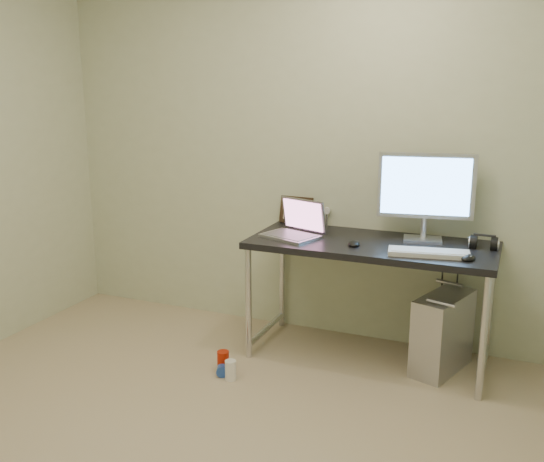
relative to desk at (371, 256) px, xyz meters
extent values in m
cube|color=beige|center=(-0.58, 0.32, 0.59)|extent=(3.50, 0.02, 2.50)
cube|color=black|center=(0.00, 0.00, 0.07)|extent=(1.45, 0.64, 0.04)
cylinder|color=silver|center=(-0.69, -0.28, -0.31)|extent=(0.04, 0.04, 0.71)
cylinder|color=silver|center=(-0.69, 0.28, -0.31)|extent=(0.04, 0.04, 0.71)
cylinder|color=silver|center=(0.69, -0.28, -0.31)|extent=(0.04, 0.04, 0.71)
cylinder|color=silver|center=(0.69, 0.28, -0.31)|extent=(0.04, 0.04, 0.71)
cylinder|color=silver|center=(-0.69, 0.00, -0.58)|extent=(0.04, 0.56, 0.04)
cylinder|color=silver|center=(0.69, 0.00, -0.58)|extent=(0.04, 0.56, 0.04)
cube|color=#A7A7AC|center=(0.45, 0.01, -0.43)|extent=(0.33, 0.49, 0.47)
cylinder|color=silver|center=(0.45, -0.18, -0.18)|extent=(0.17, 0.08, 0.02)
cylinder|color=silver|center=(0.45, 0.20, -0.18)|extent=(0.17, 0.08, 0.02)
cylinder|color=black|center=(0.40, 0.27, -0.26)|extent=(0.01, 0.16, 0.69)
cylinder|color=black|center=(0.49, 0.25, -0.28)|extent=(0.02, 0.11, 0.71)
cylinder|color=#B51D07|center=(-0.74, -0.52, -0.60)|extent=(0.08, 0.08, 0.13)
cylinder|color=white|center=(-0.66, -0.60, -0.60)|extent=(0.08, 0.08, 0.12)
cylinder|color=#264DB4|center=(-0.74, -0.54, -0.63)|extent=(0.11, 0.14, 0.07)
cube|color=silver|center=(-0.49, -0.09, 0.09)|extent=(0.38, 0.32, 0.02)
cube|color=slate|center=(-0.49, -0.09, 0.10)|extent=(0.34, 0.28, 0.00)
cube|color=gray|center=(-0.45, 0.04, 0.21)|extent=(0.32, 0.15, 0.21)
cube|color=#794560|center=(-0.45, 0.03, 0.21)|extent=(0.29, 0.13, 0.18)
cube|color=silver|center=(0.28, 0.15, 0.09)|extent=(0.25, 0.20, 0.02)
cylinder|color=silver|center=(0.28, 0.17, 0.16)|extent=(0.04, 0.04, 0.12)
cube|color=silver|center=(0.28, 0.16, 0.42)|extent=(0.56, 0.13, 0.39)
cube|color=#66ABFF|center=(0.28, 0.14, 0.42)|extent=(0.51, 0.09, 0.34)
cube|color=silver|center=(0.36, -0.16, 0.10)|extent=(0.46, 0.22, 0.03)
ellipsoid|color=black|center=(0.57, -0.17, 0.10)|extent=(0.09, 0.12, 0.04)
ellipsoid|color=black|center=(-0.08, -0.12, 0.10)|extent=(0.09, 0.12, 0.04)
cylinder|color=black|center=(0.57, 0.11, 0.11)|extent=(0.04, 0.09, 0.09)
cylinder|color=black|center=(0.69, 0.11, 0.11)|extent=(0.04, 0.09, 0.09)
cube|color=black|center=(0.63, 0.11, 0.16)|extent=(0.12, 0.02, 0.01)
cube|color=black|center=(-0.59, 0.29, 0.18)|extent=(0.23, 0.07, 0.19)
cylinder|color=silver|center=(-0.37, 0.29, 0.13)|extent=(0.01, 0.01, 0.10)
cylinder|color=silver|center=(-0.37, 0.29, 0.19)|extent=(0.05, 0.04, 0.04)
camera|label=1|loc=(0.80, -3.46, 1.01)|focal=40.00mm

